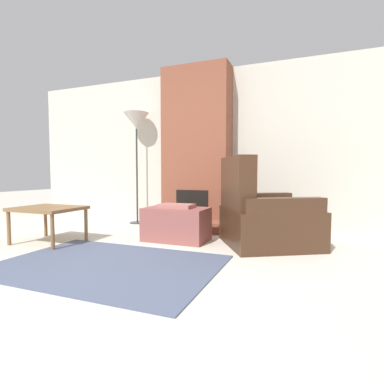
{
  "coord_description": "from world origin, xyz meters",
  "views": [
    {
      "loc": [
        1.74,
        -1.77,
        0.88
      ],
      "look_at": [
        0.0,
        2.64,
        0.59
      ],
      "focal_mm": 28.0,
      "sensor_mm": 36.0,
      "label": 1
    }
  ],
  "objects_px": {
    "ottoman": "(176,224)",
    "floor_lamp_left": "(136,125)",
    "armchair": "(262,220)",
    "side_table": "(48,211)"
  },
  "relations": [
    {
      "from": "ottoman",
      "to": "floor_lamp_left",
      "type": "relative_size",
      "value": 0.42
    },
    {
      "from": "armchair",
      "to": "side_table",
      "type": "xyz_separation_m",
      "value": [
        -2.55,
        -0.85,
        0.09
      ]
    },
    {
      "from": "side_table",
      "to": "floor_lamp_left",
      "type": "xyz_separation_m",
      "value": [
        0.23,
        1.73,
        1.33
      ]
    },
    {
      "from": "floor_lamp_left",
      "to": "side_table",
      "type": "bearing_deg",
      "value": -97.64
    },
    {
      "from": "ottoman",
      "to": "side_table",
      "type": "distance_m",
      "value": 1.64
    },
    {
      "from": "floor_lamp_left",
      "to": "armchair",
      "type": "bearing_deg",
      "value": -20.67
    },
    {
      "from": "side_table",
      "to": "ottoman",
      "type": "bearing_deg",
      "value": 26.12
    },
    {
      "from": "ottoman",
      "to": "side_table",
      "type": "xyz_separation_m",
      "value": [
        -1.46,
        -0.72,
        0.18
      ]
    },
    {
      "from": "armchair",
      "to": "side_table",
      "type": "distance_m",
      "value": 2.69
    },
    {
      "from": "armchair",
      "to": "floor_lamp_left",
      "type": "distance_m",
      "value": 2.86
    }
  ]
}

